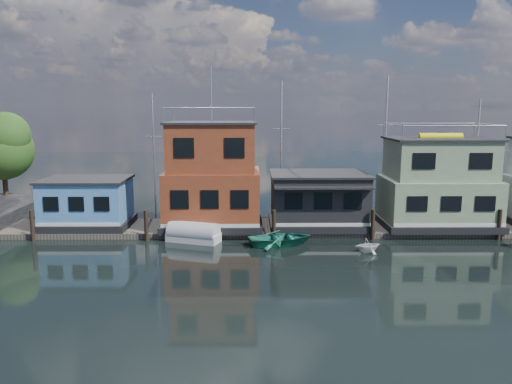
{
  "coord_description": "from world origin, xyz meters",
  "views": [
    {
      "loc": [
        -5.61,
        -25.05,
        9.38
      ],
      "look_at": [
        -5.24,
        12.0,
        3.0
      ],
      "focal_mm": 35.0,
      "sensor_mm": 36.0,
      "label": 1
    }
  ],
  "objects_px": {
    "houseboat_blue": "(87,203)",
    "houseboat_dark": "(318,200)",
    "dinghy_white": "(368,245)",
    "tarp_runabout": "(193,234)",
    "houseboat_green": "(438,185)",
    "dinghy_teal": "(281,238)",
    "houseboat_red": "(213,178)"
  },
  "relations": [
    {
      "from": "houseboat_red",
      "to": "dinghy_teal",
      "type": "height_order",
      "value": "houseboat_red"
    },
    {
      "from": "dinghy_teal",
      "to": "tarp_runabout",
      "type": "bearing_deg",
      "value": 68.14
    },
    {
      "from": "tarp_runabout",
      "to": "dinghy_teal",
      "type": "relative_size",
      "value": 0.9
    },
    {
      "from": "houseboat_red",
      "to": "dinghy_white",
      "type": "height_order",
      "value": "houseboat_red"
    },
    {
      "from": "dinghy_white",
      "to": "dinghy_teal",
      "type": "xyz_separation_m",
      "value": [
        -5.54,
        1.79,
        -0.02
      ]
    },
    {
      "from": "houseboat_blue",
      "to": "tarp_runabout",
      "type": "height_order",
      "value": "houseboat_blue"
    },
    {
      "from": "houseboat_blue",
      "to": "houseboat_dark",
      "type": "bearing_deg",
      "value": -0.06
    },
    {
      "from": "houseboat_blue",
      "to": "tarp_runabout",
      "type": "distance_m",
      "value": 9.04
    },
    {
      "from": "houseboat_dark",
      "to": "houseboat_red",
      "type": "bearing_deg",
      "value": 179.86
    },
    {
      "from": "houseboat_blue",
      "to": "dinghy_white",
      "type": "relative_size",
      "value": 3.52
    },
    {
      "from": "houseboat_red",
      "to": "dinghy_white",
      "type": "distance_m",
      "value": 12.49
    },
    {
      "from": "houseboat_green",
      "to": "houseboat_blue",
      "type": "bearing_deg",
      "value": -180.0
    },
    {
      "from": "houseboat_red",
      "to": "dinghy_white",
      "type": "relative_size",
      "value": 6.52
    },
    {
      "from": "dinghy_white",
      "to": "tarp_runabout",
      "type": "bearing_deg",
      "value": 61.62
    },
    {
      "from": "houseboat_green",
      "to": "dinghy_teal",
      "type": "distance_m",
      "value": 13.08
    },
    {
      "from": "houseboat_blue",
      "to": "dinghy_white",
      "type": "bearing_deg",
      "value": -16.12
    },
    {
      "from": "houseboat_red",
      "to": "houseboat_dark",
      "type": "relative_size",
      "value": 1.6
    },
    {
      "from": "houseboat_red",
      "to": "houseboat_green",
      "type": "bearing_deg",
      "value": 0.0
    },
    {
      "from": "houseboat_red",
      "to": "houseboat_dark",
      "type": "xyz_separation_m",
      "value": [
        8.0,
        -0.02,
        -1.69
      ]
    },
    {
      "from": "dinghy_teal",
      "to": "dinghy_white",
      "type": "bearing_deg",
      "value": -121.38
    },
    {
      "from": "houseboat_green",
      "to": "dinghy_teal",
      "type": "bearing_deg",
      "value": -161.75
    },
    {
      "from": "houseboat_blue",
      "to": "houseboat_red",
      "type": "relative_size",
      "value": 0.54
    },
    {
      "from": "tarp_runabout",
      "to": "houseboat_dark",
      "type": "bearing_deg",
      "value": 37.19
    },
    {
      "from": "dinghy_white",
      "to": "dinghy_teal",
      "type": "distance_m",
      "value": 5.82
    },
    {
      "from": "dinghy_white",
      "to": "houseboat_green",
      "type": "bearing_deg",
      "value": -63.9
    },
    {
      "from": "dinghy_white",
      "to": "tarp_runabout",
      "type": "height_order",
      "value": "tarp_runabout"
    },
    {
      "from": "houseboat_red",
      "to": "tarp_runabout",
      "type": "height_order",
      "value": "houseboat_red"
    },
    {
      "from": "tarp_runabout",
      "to": "dinghy_teal",
      "type": "distance_m",
      "value": 6.15
    },
    {
      "from": "dinghy_white",
      "to": "tarp_runabout",
      "type": "xyz_separation_m",
      "value": [
        -11.63,
        2.69,
        0.08
      ]
    },
    {
      "from": "houseboat_blue",
      "to": "dinghy_teal",
      "type": "relative_size",
      "value": 1.46
    },
    {
      "from": "houseboat_blue",
      "to": "houseboat_dark",
      "type": "distance_m",
      "value": 17.5
    },
    {
      "from": "houseboat_dark",
      "to": "houseboat_green",
      "type": "distance_m",
      "value": 9.07
    }
  ]
}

